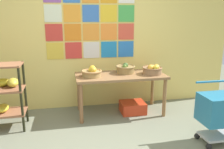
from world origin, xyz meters
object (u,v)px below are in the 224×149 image
(display_table, at_px, (120,79))
(fruit_basket_right, at_px, (152,70))
(shopping_cart, at_px, (220,111))
(produce_crate_under_table, at_px, (133,107))
(fruit_basket_centre, at_px, (125,69))
(fruit_basket_left, at_px, (92,72))

(display_table, xyz_separation_m, fruit_basket_right, (0.54, -0.09, 0.16))
(display_table, distance_m, shopping_cart, 1.63)
(display_table, bearing_deg, produce_crate_under_table, -7.39)
(fruit_basket_centre, bearing_deg, fruit_basket_left, -167.98)
(display_table, distance_m, fruit_basket_centre, 0.21)
(fruit_basket_centre, xyz_separation_m, shopping_cart, (0.95, -1.31, -0.31))
(display_table, relative_size, produce_crate_under_table, 3.59)
(display_table, distance_m, produce_crate_under_table, 0.56)
(shopping_cart, bearing_deg, display_table, 130.29)
(display_table, bearing_deg, fruit_basket_right, -9.14)
(fruit_basket_centre, xyz_separation_m, produce_crate_under_table, (0.11, -0.11, -0.68))
(fruit_basket_centre, relative_size, fruit_basket_right, 0.98)
(display_table, xyz_separation_m, produce_crate_under_table, (0.22, -0.03, -0.52))
(display_table, relative_size, fruit_basket_right, 4.48)
(fruit_basket_right, relative_size, shopping_cart, 0.42)
(fruit_basket_left, bearing_deg, display_table, 5.33)
(fruit_basket_right, height_order, produce_crate_under_table, fruit_basket_right)
(fruit_basket_centre, bearing_deg, shopping_cart, -54.07)
(display_table, xyz_separation_m, shopping_cart, (1.05, -1.23, -0.15))
(display_table, xyz_separation_m, fruit_basket_centre, (0.11, 0.08, 0.16))
(display_table, height_order, fruit_basket_centre, fruit_basket_centre)
(produce_crate_under_table, bearing_deg, display_table, 172.61)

